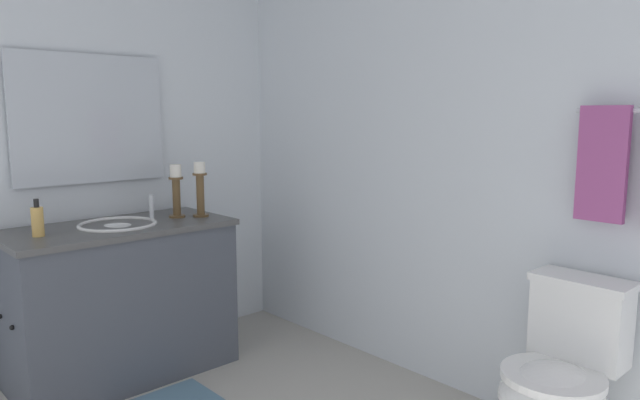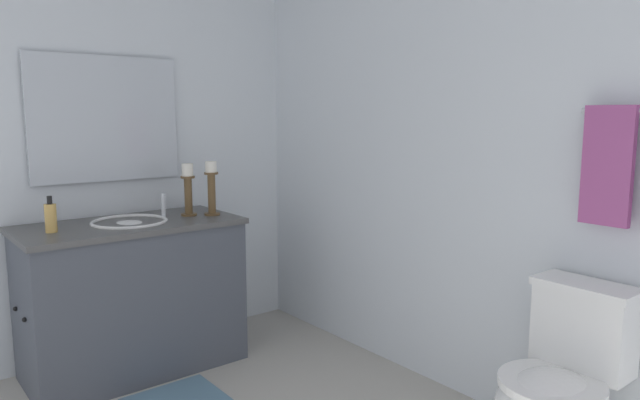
# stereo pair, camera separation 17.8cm
# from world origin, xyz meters

# --- Properties ---
(wall_back) EXTENTS (2.91, 0.04, 2.45)m
(wall_back) POSITION_xyz_m (0.00, 1.19, 1.23)
(wall_back) COLOR silver
(wall_back) RESTS_ON ground
(wall_left) EXTENTS (0.04, 2.38, 2.45)m
(wall_left) POSITION_xyz_m (-1.46, 0.00, 1.23)
(wall_left) COLOR silver
(wall_left) RESTS_ON ground
(vanity_cabinet) EXTENTS (0.58, 1.15, 0.82)m
(vanity_cabinet) POSITION_xyz_m (-1.13, 0.00, 0.41)
(vanity_cabinet) COLOR #474C56
(vanity_cabinet) RESTS_ON ground
(sink_basin) EXTENTS (0.40, 0.40, 0.24)m
(sink_basin) POSITION_xyz_m (-1.13, 0.01, 0.78)
(sink_basin) COLOR white
(sink_basin) RESTS_ON vanity_cabinet
(mirror) EXTENTS (0.02, 0.83, 0.69)m
(mirror) POSITION_xyz_m (-1.41, 0.00, 1.37)
(mirror) COLOR silver
(candle_holder_tall) EXTENTS (0.09, 0.09, 0.31)m
(candle_holder_tall) POSITION_xyz_m (-1.06, 0.46, 0.98)
(candle_holder_tall) COLOR brown
(candle_holder_tall) RESTS_ON vanity_cabinet
(candle_holder_short) EXTENTS (0.09, 0.09, 0.30)m
(candle_holder_short) POSITION_xyz_m (-1.13, 0.35, 0.98)
(candle_holder_short) COLOR brown
(candle_holder_short) RESTS_ON vanity_cabinet
(soap_bottle) EXTENTS (0.06, 0.06, 0.18)m
(soap_bottle) POSITION_xyz_m (-1.12, -0.39, 0.90)
(soap_bottle) COLOR #E5B259
(soap_bottle) RESTS_ON vanity_cabinet
(toilet) EXTENTS (0.39, 0.54, 0.75)m
(toilet) POSITION_xyz_m (0.84, 0.91, 0.37)
(toilet) COLOR white
(toilet) RESTS_ON ground
(towel_near_vanity) EXTENTS (0.19, 0.03, 0.46)m
(towel_near_vanity) POSITION_xyz_m (0.86, 1.11, 1.20)
(towel_near_vanity) COLOR #A54C8C
(towel_near_vanity) RESTS_ON towel_bar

